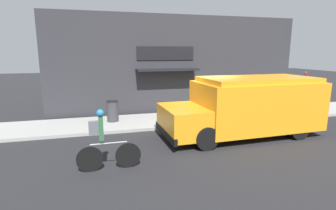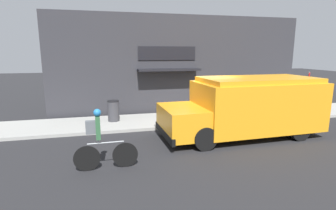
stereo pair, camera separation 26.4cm
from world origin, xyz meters
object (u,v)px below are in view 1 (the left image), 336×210
(trash_bin, at_px, (113,111))
(stop_sign_post, at_px, (305,86))
(cyclist, at_px, (104,142))
(school_bus, at_px, (247,106))

(trash_bin, bearing_deg, stop_sign_post, -6.66)
(cyclist, bearing_deg, stop_sign_post, 19.94)
(school_bus, bearing_deg, stop_sign_post, 22.05)
(school_bus, relative_size, trash_bin, 6.54)
(school_bus, distance_m, cyclist, 5.77)
(school_bus, bearing_deg, trash_bin, 147.27)
(school_bus, xyz_separation_m, cyclist, (-5.48, -1.77, -0.37))
(school_bus, distance_m, trash_bin, 5.84)
(school_bus, xyz_separation_m, trash_bin, (-4.97, 3.01, -0.58))
(stop_sign_post, bearing_deg, school_bus, -156.44)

